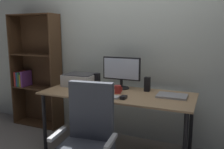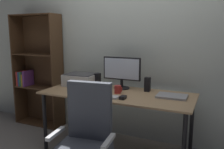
{
  "view_description": "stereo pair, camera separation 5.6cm",
  "coord_description": "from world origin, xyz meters",
  "px_view_note": "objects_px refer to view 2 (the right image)",
  "views": [
    {
      "loc": [
        1.01,
        -2.48,
        1.43
      ],
      "look_at": [
        -0.06,
        0.01,
        0.95
      ],
      "focal_mm": 37.87,
      "sensor_mm": 36.0,
      "label": 1
    },
    {
      "loc": [
        1.06,
        -2.45,
        1.43
      ],
      "look_at": [
        -0.06,
        0.01,
        0.95
      ],
      "focal_mm": 37.87,
      "sensor_mm": 36.0,
      "label": 2
    }
  ],
  "objects_px": {
    "speaker_right": "(147,84)",
    "bookshelf": "(38,72)",
    "desk": "(117,99)",
    "laptop": "(172,96)",
    "coffee_mug": "(118,89)",
    "mouse": "(123,97)",
    "keyboard": "(106,96)",
    "monitor": "(122,71)",
    "office_chair": "(84,148)",
    "printer": "(81,79)",
    "speaker_left": "(98,80)"
  },
  "relations": [
    {
      "from": "speaker_left",
      "to": "speaker_right",
      "type": "xyz_separation_m",
      "value": [
        0.67,
        0.0,
        0.0
      ]
    },
    {
      "from": "monitor",
      "to": "bookshelf",
      "type": "relative_size",
      "value": 0.29
    },
    {
      "from": "desk",
      "to": "printer",
      "type": "xyz_separation_m",
      "value": [
        -0.59,
        0.17,
        0.16
      ]
    },
    {
      "from": "printer",
      "to": "bookshelf",
      "type": "distance_m",
      "value": 0.94
    },
    {
      "from": "desk",
      "to": "bookshelf",
      "type": "xyz_separation_m",
      "value": [
        -1.51,
        0.37,
        0.17
      ]
    },
    {
      "from": "monitor",
      "to": "mouse",
      "type": "height_order",
      "value": "monitor"
    },
    {
      "from": "desk",
      "to": "keyboard",
      "type": "relative_size",
      "value": 6.08
    },
    {
      "from": "keyboard",
      "to": "mouse",
      "type": "bearing_deg",
      "value": 2.43
    },
    {
      "from": "laptop",
      "to": "speaker_right",
      "type": "bearing_deg",
      "value": 155.25
    },
    {
      "from": "coffee_mug",
      "to": "laptop",
      "type": "bearing_deg",
      "value": 8.27
    },
    {
      "from": "laptop",
      "to": "coffee_mug",
      "type": "bearing_deg",
      "value": -172.47
    },
    {
      "from": "coffee_mug",
      "to": "speaker_left",
      "type": "relative_size",
      "value": 0.55
    },
    {
      "from": "office_chair",
      "to": "bookshelf",
      "type": "relative_size",
      "value": 0.59
    },
    {
      "from": "mouse",
      "to": "speaker_right",
      "type": "distance_m",
      "value": 0.46
    },
    {
      "from": "keyboard",
      "to": "laptop",
      "type": "height_order",
      "value": "laptop"
    },
    {
      "from": "desk",
      "to": "laptop",
      "type": "xyz_separation_m",
      "value": [
        0.62,
        0.08,
        0.09
      ]
    },
    {
      "from": "coffee_mug",
      "to": "bookshelf",
      "type": "height_order",
      "value": "bookshelf"
    },
    {
      "from": "bookshelf",
      "to": "desk",
      "type": "bearing_deg",
      "value": -13.73
    },
    {
      "from": "coffee_mug",
      "to": "speaker_left",
      "type": "distance_m",
      "value": 0.45
    },
    {
      "from": "speaker_right",
      "to": "bookshelf",
      "type": "xyz_separation_m",
      "value": [
        -1.81,
        0.15,
        0.01
      ]
    },
    {
      "from": "mouse",
      "to": "printer",
      "type": "height_order",
      "value": "printer"
    },
    {
      "from": "keyboard",
      "to": "mouse",
      "type": "xyz_separation_m",
      "value": [
        0.2,
        0.01,
        0.01
      ]
    },
    {
      "from": "desk",
      "to": "office_chair",
      "type": "bearing_deg",
      "value": -85.83
    },
    {
      "from": "speaker_right",
      "to": "printer",
      "type": "relative_size",
      "value": 0.42
    },
    {
      "from": "desk",
      "to": "speaker_left",
      "type": "relative_size",
      "value": 10.37
    },
    {
      "from": "monitor",
      "to": "laptop",
      "type": "relative_size",
      "value": 1.52
    },
    {
      "from": "coffee_mug",
      "to": "speaker_right",
      "type": "relative_size",
      "value": 0.55
    },
    {
      "from": "speaker_right",
      "to": "monitor",
      "type": "bearing_deg",
      "value": 178.64
    },
    {
      "from": "keyboard",
      "to": "coffee_mug",
      "type": "relative_size",
      "value": 3.09
    },
    {
      "from": "bookshelf",
      "to": "monitor",
      "type": "bearing_deg",
      "value": -5.47
    },
    {
      "from": "printer",
      "to": "mouse",
      "type": "bearing_deg",
      "value": -26.69
    },
    {
      "from": "keyboard",
      "to": "coffee_mug",
      "type": "xyz_separation_m",
      "value": [
        0.05,
        0.2,
        0.04
      ]
    },
    {
      "from": "speaker_left",
      "to": "bookshelf",
      "type": "distance_m",
      "value": 1.15
    },
    {
      "from": "desk",
      "to": "speaker_right",
      "type": "relative_size",
      "value": 10.37
    },
    {
      "from": "office_chair",
      "to": "desk",
      "type": "bearing_deg",
      "value": 87.3
    },
    {
      "from": "bookshelf",
      "to": "coffee_mug",
      "type": "bearing_deg",
      "value": -13.93
    },
    {
      "from": "monitor",
      "to": "bookshelf",
      "type": "bearing_deg",
      "value": 174.53
    },
    {
      "from": "speaker_right",
      "to": "desk",
      "type": "bearing_deg",
      "value": -144.2
    },
    {
      "from": "monitor",
      "to": "coffee_mug",
      "type": "bearing_deg",
      "value": -78.32
    },
    {
      "from": "monitor",
      "to": "mouse",
      "type": "relative_size",
      "value": 5.05
    },
    {
      "from": "mouse",
      "to": "coffee_mug",
      "type": "distance_m",
      "value": 0.25
    },
    {
      "from": "desk",
      "to": "mouse",
      "type": "relative_size",
      "value": 18.36
    },
    {
      "from": "desk",
      "to": "laptop",
      "type": "bearing_deg",
      "value": 7.13
    },
    {
      "from": "coffee_mug",
      "to": "bookshelf",
      "type": "xyz_separation_m",
      "value": [
        -1.52,
        0.38,
        0.05
      ]
    },
    {
      "from": "mouse",
      "to": "bookshelf",
      "type": "bearing_deg",
      "value": 160.25
    },
    {
      "from": "coffee_mug",
      "to": "speaker_right",
      "type": "height_order",
      "value": "speaker_right"
    },
    {
      "from": "coffee_mug",
      "to": "printer",
      "type": "distance_m",
      "value": 0.63
    },
    {
      "from": "mouse",
      "to": "laptop",
      "type": "xyz_separation_m",
      "value": [
        0.46,
        0.29,
        -0.01
      ]
    },
    {
      "from": "monitor",
      "to": "desk",
      "type": "bearing_deg",
      "value": -82.04
    },
    {
      "from": "speaker_right",
      "to": "office_chair",
      "type": "bearing_deg",
      "value": -102.86
    }
  ]
}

